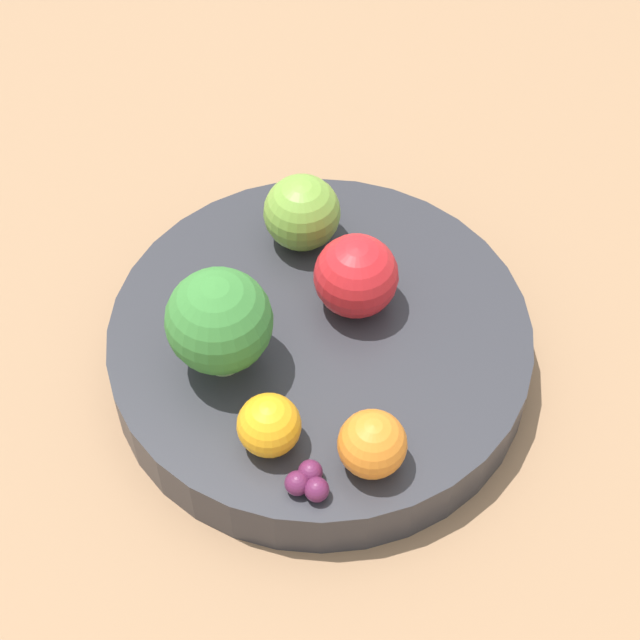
{
  "coord_description": "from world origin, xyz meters",
  "views": [
    {
      "loc": [
        0.16,
        0.37,
        0.59
      ],
      "look_at": [
        0.0,
        0.0,
        0.07
      ],
      "focal_mm": 60.0,
      "sensor_mm": 36.0,
      "label": 1
    }
  ],
  "objects": [
    {
      "name": "broccoli",
      "position": [
        0.06,
        0.0,
        0.1
      ],
      "size": [
        0.06,
        0.06,
        0.07
      ],
      "color": "#99C17A",
      "rests_on": "bowl"
    },
    {
      "name": "apple_red",
      "position": [
        -0.03,
        -0.01,
        0.08
      ],
      "size": [
        0.05,
        0.05,
        0.05
      ],
      "color": "red",
      "rests_on": "bowl"
    },
    {
      "name": "table_surface",
      "position": [
        0.0,
        0.0,
        0.01
      ],
      "size": [
        1.2,
        1.2,
        0.02
      ],
      "color": "#936D4C",
      "rests_on": "ground_plane"
    },
    {
      "name": "apple_green",
      "position": [
        -0.02,
        -0.07,
        0.08
      ],
      "size": [
        0.05,
        0.05,
        0.05
      ],
      "color": "olive",
      "rests_on": "bowl"
    },
    {
      "name": "ground_plane",
      "position": [
        0.0,
        0.0,
        0.0
      ],
      "size": [
        6.0,
        6.0,
        0.0
      ],
      "primitive_type": "plane",
      "color": "gray"
    },
    {
      "name": "grape_cluster",
      "position": [
        0.05,
        0.1,
        0.07
      ],
      "size": [
        0.02,
        0.03,
        0.01
      ],
      "color": "#5B1E42",
      "rests_on": "bowl"
    },
    {
      "name": "orange_back",
      "position": [
        0.01,
        0.1,
        0.08
      ],
      "size": [
        0.04,
        0.04,
        0.04
      ],
      "color": "orange",
      "rests_on": "bowl"
    },
    {
      "name": "bowl",
      "position": [
        0.0,
        0.0,
        0.04
      ],
      "size": [
        0.26,
        0.26,
        0.04
      ],
      "color": "#2D2D33",
      "rests_on": "table_surface"
    },
    {
      "name": "orange_front",
      "position": [
        0.06,
        0.06,
        0.08
      ],
      "size": [
        0.04,
        0.04,
        0.04
      ],
      "color": "orange",
      "rests_on": "bowl"
    }
  ]
}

